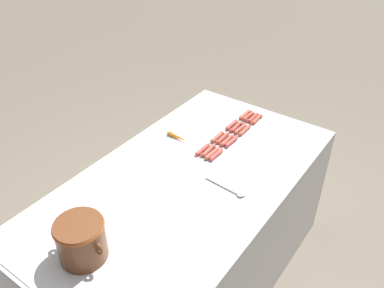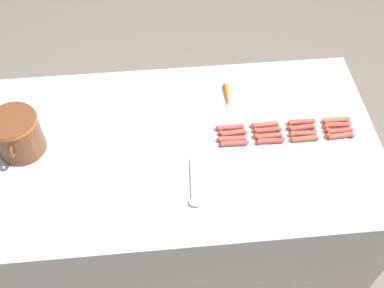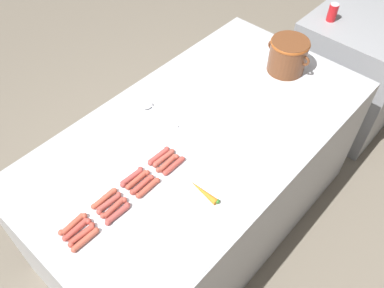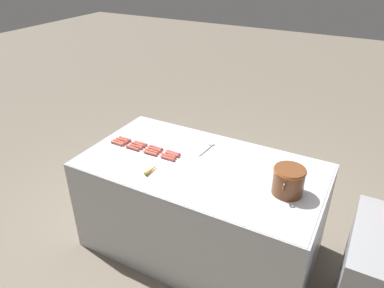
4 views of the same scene
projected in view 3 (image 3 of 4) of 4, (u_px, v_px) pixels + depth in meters
ground_plane at (199, 217)px, 2.84m from camera, size 20.00×20.00×0.00m
griddle_counter at (200, 179)px, 2.50m from camera, size 1.10×2.03×0.92m
back_cabinet at (351, 73)px, 3.18m from camera, size 0.77×0.75×0.92m
hot_dog_0 at (73, 224)px, 1.75m from camera, size 0.04×0.15×0.03m
hot_dog_1 at (104, 198)px, 1.84m from camera, size 0.03×0.15×0.03m
hot_dog_2 at (132, 177)px, 1.92m from camera, size 0.03×0.15×0.03m
hot_dog_3 at (159, 156)px, 2.01m from camera, size 0.03×0.15×0.03m
hot_dog_4 at (77, 230)px, 1.74m from camera, size 0.03×0.15×0.03m
hot_dog_5 at (109, 203)px, 1.83m from camera, size 0.03×0.15×0.03m
hot_dog_6 at (138, 180)px, 1.91m from camera, size 0.03×0.15×0.03m
hot_dog_7 at (164, 158)px, 2.00m from camera, size 0.03×0.15×0.03m
hot_dog_8 at (82, 235)px, 1.72m from camera, size 0.04×0.15×0.03m
hot_dog_9 at (114, 208)px, 1.81m from camera, size 0.04×0.15×0.03m
hot_dog_10 at (142, 185)px, 1.89m from camera, size 0.03×0.15×0.03m
hot_dog_11 at (167, 163)px, 1.98m from camera, size 0.03×0.15×0.03m
hot_dog_12 at (85, 240)px, 1.70m from camera, size 0.03×0.15×0.03m
hot_dog_13 at (118, 214)px, 1.79m from camera, size 0.03×0.15×0.03m
hot_dog_14 at (148, 188)px, 1.88m from camera, size 0.03×0.15×0.03m
hot_dog_15 at (174, 166)px, 1.97m from camera, size 0.03×0.15×0.03m
bean_pot at (288, 54)px, 2.40m from camera, size 0.29×0.24×0.21m
serving_spoon at (153, 109)px, 2.24m from camera, size 0.27×0.07×0.02m
carrot at (204, 192)px, 1.86m from camera, size 0.18×0.04×0.03m
soda_can at (333, 12)px, 2.80m from camera, size 0.07×0.07×0.12m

